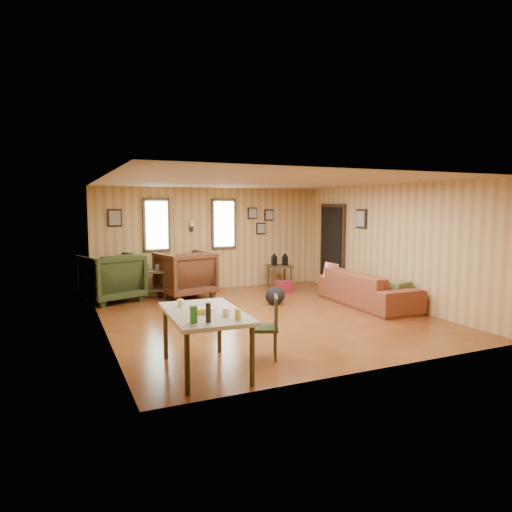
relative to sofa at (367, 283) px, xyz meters
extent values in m
cube|color=brown|center=(-2.24, 0.02, -0.47)|extent=(5.50, 6.00, 0.02)
cube|color=#997C5B|center=(-2.24, 0.02, 1.95)|extent=(5.50, 6.00, 0.02)
cube|color=tan|center=(-2.24, 3.03, 0.74)|extent=(5.50, 0.02, 2.40)
cube|color=tan|center=(-2.24, -2.99, 0.74)|extent=(5.50, 0.02, 2.40)
cube|color=tan|center=(-5.00, 0.02, 0.74)|extent=(0.02, 6.00, 2.40)
cube|color=tan|center=(0.52, 0.02, 0.74)|extent=(0.02, 6.00, 2.40)
cube|color=black|center=(-3.54, 2.99, 1.09)|extent=(0.60, 0.05, 1.20)
cube|color=#E0F2D1|center=(-3.54, 2.95, 1.09)|extent=(0.48, 0.04, 1.06)
cube|color=black|center=(-1.94, 2.99, 1.09)|extent=(0.60, 0.05, 1.20)
cube|color=#E0F2D1|center=(-1.94, 2.95, 1.09)|extent=(0.48, 0.04, 1.06)
cube|color=black|center=(-2.74, 2.97, 0.99)|extent=(0.07, 0.05, 0.12)
cylinder|color=silver|center=(-2.74, 2.91, 1.12)|extent=(0.07, 0.07, 0.14)
cube|color=black|center=(0.48, 1.97, 0.54)|extent=(0.06, 1.00, 2.05)
cube|color=black|center=(0.44, 1.97, 0.54)|extent=(0.04, 0.82, 1.90)
cube|color=black|center=(-1.19, 2.99, 1.34)|extent=(0.24, 0.04, 0.28)
cube|color=#9E998C|center=(-1.19, 2.96, 1.34)|extent=(0.19, 0.02, 0.22)
cube|color=black|center=(-0.74, 2.99, 1.29)|extent=(0.24, 0.04, 0.28)
cube|color=#9E998C|center=(-0.74, 2.96, 1.29)|extent=(0.19, 0.02, 0.22)
cube|color=black|center=(-0.96, 2.99, 0.96)|extent=(0.24, 0.04, 0.28)
cube|color=#9E998C|center=(-0.96, 2.96, 0.96)|extent=(0.19, 0.02, 0.22)
cube|color=black|center=(-4.44, 2.99, 1.26)|extent=(0.30, 0.04, 0.38)
cube|color=#9E998C|center=(-4.44, 2.96, 1.26)|extent=(0.24, 0.02, 0.31)
cube|color=black|center=(0.48, 0.87, 1.24)|extent=(0.04, 0.34, 0.42)
cube|color=#9E998C|center=(0.45, 0.87, 1.24)|extent=(0.02, 0.27, 0.34)
imported|color=brown|center=(0.00, 0.00, 0.00)|extent=(0.76, 2.36, 0.91)
imported|color=#472515|center=(-3.09, 2.31, 0.09)|extent=(1.26, 1.21, 1.10)
imported|color=#253016|center=(-4.62, 2.47, 0.09)|extent=(1.34, 1.30, 1.10)
cube|color=#3B331A|center=(-3.76, 2.47, 0.13)|extent=(0.70, 0.66, 0.04)
cube|color=#3B331A|center=(-3.76, 2.47, -0.27)|extent=(0.63, 0.60, 0.03)
cylinder|color=#3B331A|center=(-4.05, 2.32, -0.17)|extent=(0.05, 0.05, 0.58)
cylinder|color=#3B331A|center=(-3.58, 2.20, -0.17)|extent=(0.05, 0.05, 0.58)
cylinder|color=#3B331A|center=(-3.94, 2.73, -0.17)|extent=(0.05, 0.05, 0.58)
cylinder|color=#3B331A|center=(-3.47, 2.61, -0.17)|extent=(0.05, 0.05, 0.58)
cube|color=brown|center=(-3.88, 2.50, 0.22)|extent=(0.11, 0.05, 0.14)
cube|color=brown|center=(-3.66, 2.44, 0.21)|extent=(0.10, 0.04, 0.13)
cube|color=#3B331A|center=(-0.72, 2.44, 0.08)|extent=(0.59, 0.59, 0.04)
cylinder|color=#3B331A|center=(-0.95, 2.25, -0.19)|extent=(0.04, 0.04, 0.53)
cylinder|color=#3B331A|center=(-0.53, 2.20, -0.19)|extent=(0.04, 0.04, 0.53)
cylinder|color=#3B331A|center=(-0.91, 2.67, -0.19)|extent=(0.04, 0.04, 0.53)
cylinder|color=#3B331A|center=(-0.48, 2.63, -0.19)|extent=(0.04, 0.04, 0.53)
cube|color=black|center=(-0.86, 2.45, 0.19)|extent=(0.13, 0.13, 0.19)
cone|color=black|center=(-0.86, 2.45, 0.34)|extent=(0.18, 0.18, 0.11)
cube|color=black|center=(-0.58, 2.42, 0.19)|extent=(0.13, 0.13, 0.19)
cone|color=black|center=(-0.58, 2.42, 0.34)|extent=(0.18, 0.18, 0.11)
cube|color=maroon|center=(-0.85, 1.93, -0.33)|extent=(0.39, 0.30, 0.25)
ellipsoid|color=black|center=(-1.65, 0.80, -0.28)|extent=(0.47, 0.40, 0.36)
cube|color=brown|center=(0.19, -0.66, 0.03)|extent=(0.51, 0.45, 0.14)
cube|color=red|center=(-0.23, 0.95, 0.13)|extent=(0.41, 0.19, 0.39)
cube|color=tan|center=(-0.14, 0.69, 0.02)|extent=(0.43, 0.37, 0.11)
cube|color=#9D9784|center=(-4.07, -2.19, 0.25)|extent=(0.93, 1.47, 0.05)
cylinder|color=#3B331A|center=(-4.46, -2.79, -0.11)|extent=(0.06, 0.06, 0.69)
cylinder|color=#3B331A|center=(-3.74, -2.82, -0.11)|extent=(0.06, 0.06, 0.69)
cylinder|color=#3B331A|center=(-4.41, -1.55, -0.11)|extent=(0.06, 0.06, 0.69)
cylinder|color=#3B331A|center=(-3.68, -1.58, -0.11)|extent=(0.06, 0.06, 0.69)
cylinder|color=white|center=(-3.91, -2.48, 0.32)|extent=(0.08, 0.08, 0.09)
cylinder|color=white|center=(-4.27, -1.79, 0.32)|extent=(0.08, 0.08, 0.09)
cube|color=#246527|center=(-4.34, -2.63, 0.36)|extent=(0.07, 0.07, 0.18)
cylinder|color=black|center=(-4.19, -2.68, 0.38)|extent=(0.06, 0.06, 0.21)
cylinder|color=#D6BA54|center=(-3.85, -2.67, 0.33)|extent=(0.07, 0.07, 0.11)
cylinder|color=white|center=(-4.02, -2.09, 0.28)|extent=(0.20, 0.20, 0.02)
cube|color=yellow|center=(-4.12, -2.28, 0.30)|extent=(0.18, 0.08, 0.06)
cube|color=#253016|center=(-3.23, -2.03, -0.06)|extent=(0.49, 0.49, 0.04)
cube|color=#3B331A|center=(-3.08, -2.10, 0.16)|extent=(0.18, 0.34, 0.40)
cylinder|color=#3B331A|center=(-3.43, -2.10, -0.26)|extent=(0.04, 0.04, 0.39)
cylinder|color=#3B331A|center=(-3.15, -2.23, -0.26)|extent=(0.04, 0.04, 0.39)
cylinder|color=#3B331A|center=(-3.30, -1.83, -0.26)|extent=(0.04, 0.04, 0.39)
cylinder|color=#3B331A|center=(-3.03, -1.96, -0.26)|extent=(0.04, 0.04, 0.39)
camera|label=1|loc=(-5.69, -7.28, 1.52)|focal=32.00mm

